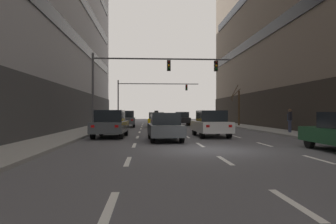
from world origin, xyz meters
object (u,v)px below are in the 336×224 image
Objects in this scene: traffic_signal_1 at (145,92)px; car_driving_4 at (165,127)px; car_driving_3 at (110,124)px; pedestrian_0 at (290,119)px; pedestrian_1 at (290,120)px; car_driving_1 at (182,119)px; car_driving_2 at (211,124)px; car_driving_0 at (126,119)px; street_tree_0 at (238,106)px; traffic_signal_0 at (144,74)px; taxi_driving_5 at (156,120)px.

car_driving_4 is at bearing -87.34° from traffic_signal_1.
pedestrian_0 reaches higher than car_driving_3.
pedestrian_0 is at bearing -113.80° from pedestrian_1.
car_driving_1 is 18.02m from car_driving_2.
car_driving_4 is 2.49× the size of pedestrian_0.
car_driving_0 is 7.82m from car_driving_1.
car_driving_0 reaches higher than car_driving_1.
street_tree_0 is (12.34, 14.12, 1.40)m from car_driving_3.
traffic_signal_0 is (-4.47, -13.46, 3.81)m from car_driving_1.
car_driving_4 is 29.01m from traffic_signal_1.
car_driving_4 is (-3.20, -20.85, -0.02)m from car_driving_1.
traffic_signal_0 is (2.04, 4.64, 3.75)m from car_driving_3.
street_tree_0 is (10.36, -11.87, -2.23)m from traffic_signal_1.
traffic_signal_1 reaches higher than pedestrian_0.
taxi_driving_5 is at bearing 129.23° from pedestrian_0.
street_tree_0 is (12.29, 0.42, 1.40)m from car_driving_0.
traffic_signal_1 is (-0.06, 21.35, -0.12)m from traffic_signal_0.
street_tree_0 is (9.03, 16.87, 1.48)m from car_driving_4.
street_tree_0 is at bearing 1.95° from car_driving_0.
car_driving_3 is 6.31m from traffic_signal_0.
car_driving_4 is at bearing -89.87° from taxi_driving_5.
car_driving_0 is 16.74m from pedestrian_1.
car_driving_3 reaches higher than car_driving_1.
traffic_signal_1 is (1.98, 25.99, 3.63)m from car_driving_3.
taxi_driving_5 is 14.73m from pedestrian_0.
traffic_signal_0 is (-1.27, 7.39, 3.83)m from car_driving_4.
street_tree_0 reaches higher than taxi_driving_5.
traffic_signal_1 is at bearing 81.08° from car_driving_0.
pedestrian_0 is at bearing 8.53° from car_driving_3.
traffic_signal_1 is at bearing 92.66° from car_driving_4.
traffic_signal_1 reaches higher than taxi_driving_5.
pedestrian_0 is at bearing -43.30° from car_driving_0.
car_driving_0 is at bearing 89.77° from car_driving_3.
car_driving_2 is 1.08× the size of car_driving_4.
car_driving_0 is 2.75× the size of pedestrian_0.
street_tree_0 is at bearing 91.17° from pedestrian_0.
traffic_signal_0 is 2.39× the size of street_tree_0.
traffic_signal_1 is 26.55m from pedestrian_0.
street_tree_0 reaches higher than car_driving_1.
pedestrian_0 reaches higher than car_driving_0.
pedestrian_1 is (13.22, -10.26, 0.16)m from car_driving_0.
pedestrian_0 is at bearing -69.45° from car_driving_1.
traffic_signal_0 is at bearing 165.38° from pedestrian_0.
taxi_driving_5 is at bearing 103.53° from car_driving_2.
car_driving_3 is at bearing -94.36° from traffic_signal_1.
car_driving_1 is 0.93× the size of car_driving_3.
taxi_driving_5 is 2.48× the size of pedestrian_0.
car_driving_0 is 12.96m from traffic_signal_1.
taxi_driving_5 is 13.29m from traffic_signal_1.
car_driving_3 is 18.81m from street_tree_0.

